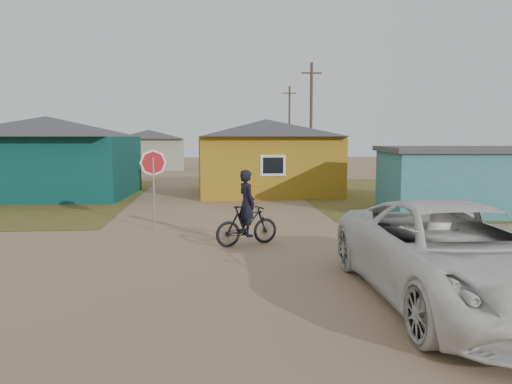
% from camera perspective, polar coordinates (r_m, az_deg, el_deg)
% --- Properties ---
extents(ground, '(120.00, 120.00, 0.00)m').
position_cam_1_polar(ground, '(12.56, -3.28, -7.47)').
color(ground, '#957656').
extents(grass_ne, '(20.00, 18.00, 0.00)m').
position_cam_1_polar(grass_ne, '(29.16, 24.46, -0.10)').
color(grass_ne, brown).
rests_on(grass_ne, ground).
extents(house_teal, '(8.93, 7.08, 4.00)m').
position_cam_1_polar(house_teal, '(26.96, -22.71, 3.87)').
color(house_teal, '#093633').
rests_on(house_teal, ground).
extents(house_yellow, '(7.72, 6.76, 3.90)m').
position_cam_1_polar(house_yellow, '(26.37, 1.15, 4.20)').
color(house_yellow, '#9A7317').
rests_on(house_yellow, ground).
extents(shed_turquoise, '(6.71, 4.93, 2.60)m').
position_cam_1_polar(shed_turquoise, '(21.21, 22.66, 1.31)').
color(shed_turquoise, teal).
rests_on(shed_turquoise, ground).
extents(house_pale_west, '(7.04, 6.15, 3.60)m').
position_cam_1_polar(house_pale_west, '(46.55, -12.10, 4.83)').
color(house_pale_west, gray).
rests_on(house_pale_west, ground).
extents(house_beige_east, '(6.95, 6.05, 3.60)m').
position_cam_1_polar(house_beige_east, '(53.22, 6.15, 5.11)').
color(house_beige_east, tan).
rests_on(house_beige_east, ground).
extents(house_pale_north, '(6.28, 5.81, 3.40)m').
position_cam_1_polar(house_pale_north, '(59.78, -18.36, 4.86)').
color(house_pale_north, gray).
rests_on(house_pale_north, ground).
extents(utility_pole_near, '(1.40, 0.20, 8.00)m').
position_cam_1_polar(utility_pole_near, '(34.89, 6.31, 8.21)').
color(utility_pole_near, '#463A2A').
rests_on(utility_pole_near, ground).
extents(utility_pole_far, '(1.40, 0.20, 8.00)m').
position_cam_1_polar(utility_pole_far, '(50.82, 3.83, 7.65)').
color(utility_pole_far, '#463A2A').
rests_on(utility_pole_far, ground).
extents(stop_sign, '(0.84, 0.20, 2.59)m').
position_cam_1_polar(stop_sign, '(16.28, -11.65, 2.34)').
color(stop_sign, gray).
rests_on(stop_sign, ground).
extents(cyclist, '(1.92, 1.16, 2.10)m').
position_cam_1_polar(cyclist, '(13.78, -1.05, -2.99)').
color(cyclist, black).
rests_on(cyclist, ground).
extents(vehicle, '(3.04, 6.48, 1.79)m').
position_cam_1_polar(vehicle, '(9.70, 21.85, -6.65)').
color(vehicle, white).
rests_on(vehicle, ground).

